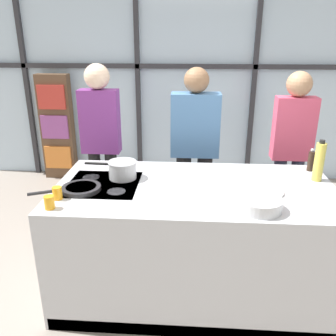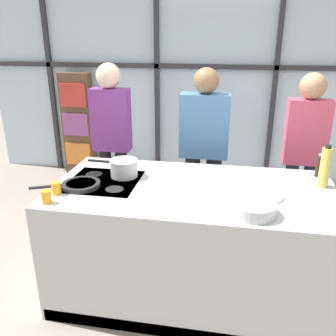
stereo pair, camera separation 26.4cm
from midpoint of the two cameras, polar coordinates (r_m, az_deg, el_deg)
ground_plane at (r=3.05m, az=1.26°, el=-18.70°), size 18.00×18.00×0.00m
back_window_wall at (r=4.87m, az=2.83°, el=14.42°), size 6.40×0.10×2.80m
bookshelf at (r=5.21m, az=-18.77°, el=6.15°), size 0.44×0.19×1.44m
demo_island at (r=2.78m, az=1.31°, el=-11.55°), size 2.03×1.03×0.90m
spectator_far_left at (r=3.56m, az=-12.80°, el=4.80°), size 0.37×0.24×1.69m
spectator_center_left at (r=3.43m, az=2.12°, el=3.74°), size 0.46×0.23×1.66m
spectator_center_right at (r=3.52m, az=17.21°, el=3.54°), size 0.37×0.23×1.63m
frying_pan at (r=2.61m, az=-16.80°, el=-3.21°), size 0.47×0.29×0.03m
saucepan at (r=2.74m, az=-10.11°, el=-0.26°), size 0.40×0.22×0.13m
white_plate at (r=2.53m, az=12.34°, el=-3.73°), size 0.27×0.27×0.01m
mixing_bowl at (r=2.27m, az=11.33°, el=-5.73°), size 0.27×0.27×0.08m
oil_bottle at (r=2.81m, az=20.66°, el=0.92°), size 0.07×0.07×0.31m
pepper_grinder at (r=3.01m, az=19.66°, el=1.09°), size 0.05×0.05×0.19m
juice_glass_near at (r=2.40m, az=-21.54°, el=-5.23°), size 0.06×0.06×0.09m
juice_glass_far at (r=2.52m, az=-20.25°, el=-3.87°), size 0.06×0.06×0.09m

